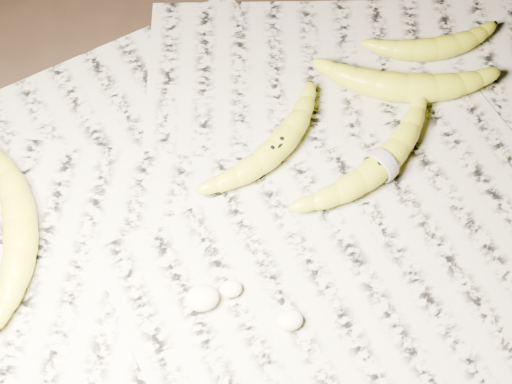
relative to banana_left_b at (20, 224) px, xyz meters
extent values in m
plane|color=black|center=(0.30, -0.06, -0.03)|extent=(3.00, 3.00, 0.00)
cube|color=#A39F8B|center=(0.27, -0.03, -0.02)|extent=(0.90, 0.70, 0.01)
torus|color=white|center=(0.44, 0.01, 0.00)|extent=(0.03, 0.04, 0.05)
ellipsoid|color=beige|center=(0.20, -0.12, -0.01)|extent=(0.04, 0.03, 0.02)
ellipsoid|color=beige|center=(0.29, -0.17, -0.01)|extent=(0.03, 0.02, 0.02)
ellipsoid|color=beige|center=(0.23, -0.12, -0.01)|extent=(0.03, 0.02, 0.02)
camera|label=1|loc=(0.20, -0.42, 0.74)|focal=50.00mm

